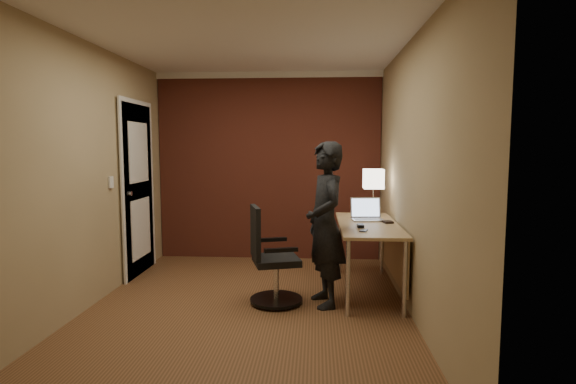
% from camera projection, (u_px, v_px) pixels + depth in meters
% --- Properties ---
extents(room, '(4.00, 4.00, 4.00)m').
position_uv_depth(room, '(244.00, 159.00, 5.64)').
color(room, brown).
rests_on(room, ground).
extents(desk, '(0.60, 1.50, 0.73)m').
position_uv_depth(desk, '(375.00, 236.00, 4.64)').
color(desk, tan).
rests_on(desk, ground).
extents(desk_lamp, '(0.22, 0.22, 0.54)m').
position_uv_depth(desk_lamp, '(373.00, 179.00, 5.08)').
color(desk_lamp, silver).
rests_on(desk_lamp, desk).
extents(laptop, '(0.35, 0.29, 0.23)m').
position_uv_depth(laptop, '(367.00, 214.00, 4.87)').
color(laptop, silver).
rests_on(laptop, desk).
extents(mouse, '(0.06, 0.10, 0.03)m').
position_uv_depth(mouse, '(360.00, 226.00, 4.39)').
color(mouse, black).
rests_on(mouse, desk).
extents(phone, '(0.09, 0.13, 0.01)m').
position_uv_depth(phone, '(364.00, 230.00, 4.20)').
color(phone, black).
rests_on(phone, desk).
extents(wallet, '(0.11, 0.13, 0.02)m').
position_uv_depth(wallet, '(388.00, 222.00, 4.65)').
color(wallet, black).
rests_on(wallet, desk).
extents(office_chair, '(0.53, 0.58, 0.93)m').
position_uv_depth(office_chair, '(270.00, 262.00, 4.32)').
color(office_chair, black).
rests_on(office_chair, ground).
extents(person, '(0.52, 0.65, 1.57)m').
position_uv_depth(person, '(325.00, 224.00, 4.26)').
color(person, black).
rests_on(person, ground).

